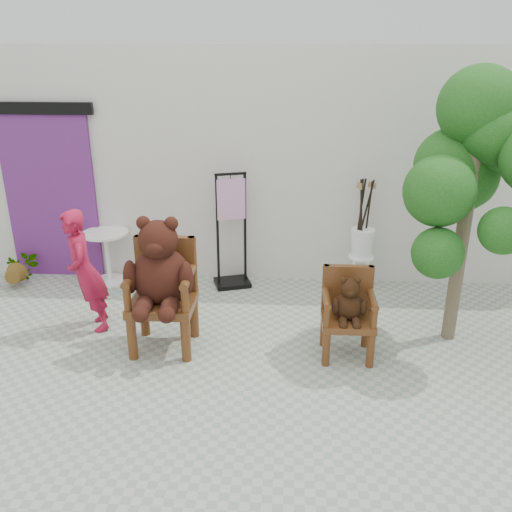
# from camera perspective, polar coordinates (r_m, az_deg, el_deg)

# --- Properties ---
(ground_plane) EXTENTS (60.00, 60.00, 0.00)m
(ground_plane) POSITION_cam_1_polar(r_m,az_deg,el_deg) (5.16, 1.36, -14.11)
(ground_plane) COLOR #989D8D
(ground_plane) RESTS_ON ground
(back_wall) EXTENTS (9.00, 1.00, 3.00)m
(back_wall) POSITION_cam_1_polar(r_m,az_deg,el_deg) (7.45, 2.45, 9.85)
(back_wall) COLOR silver
(back_wall) RESTS_ON ground
(doorway) EXTENTS (1.40, 0.11, 2.33)m
(doorway) POSITION_cam_1_polar(r_m,az_deg,el_deg) (7.69, -20.80, 6.27)
(doorway) COLOR #60246C
(doorway) RESTS_ON ground
(chair_big) EXTENTS (0.70, 0.76, 1.44)m
(chair_big) POSITION_cam_1_polar(r_m,az_deg,el_deg) (5.55, -9.98, -2.09)
(chair_big) COLOR #46250F
(chair_big) RESTS_ON ground
(chair_small) EXTENTS (0.52, 0.48, 0.92)m
(chair_small) POSITION_cam_1_polar(r_m,az_deg,el_deg) (5.53, 9.69, -5.28)
(chair_small) COLOR #46250F
(chair_small) RESTS_ON ground
(person) EXTENTS (0.50, 0.60, 1.39)m
(person) POSITION_cam_1_polar(r_m,az_deg,el_deg) (6.16, -17.53, -1.57)
(person) COLOR #A01333
(person) RESTS_ON ground
(cafe_table) EXTENTS (0.60, 0.60, 0.70)m
(cafe_table) POSITION_cam_1_polar(r_m,az_deg,el_deg) (7.42, -15.41, 0.51)
(cafe_table) COLOR white
(cafe_table) RESTS_ON ground
(display_stand) EXTENTS (0.53, 0.47, 1.51)m
(display_stand) POSITION_cam_1_polar(r_m,az_deg,el_deg) (7.01, -2.58, 1.31)
(display_stand) COLOR black
(display_stand) RESTS_ON ground
(stool_bucket) EXTENTS (0.32, 0.32, 1.45)m
(stool_bucket) POSITION_cam_1_polar(r_m,az_deg,el_deg) (7.02, 11.10, 1.44)
(stool_bucket) COLOR white
(stool_bucket) RESTS_ON ground
(tree) EXTENTS (1.51, 1.53, 2.84)m
(tree) POSITION_cam_1_polar(r_m,az_deg,el_deg) (5.83, 22.37, 10.00)
(tree) COLOR #4C402D
(tree) RESTS_ON ground
(potted_plant) EXTENTS (0.45, 0.40, 0.46)m
(potted_plant) POSITION_cam_1_polar(r_m,az_deg,el_deg) (7.82, -23.65, -1.16)
(potted_plant) COLOR #103B10
(potted_plant) RESTS_ON ground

